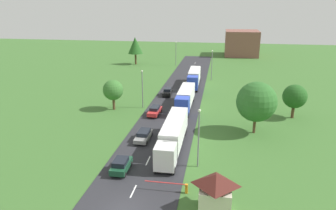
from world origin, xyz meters
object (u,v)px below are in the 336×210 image
object	(u,v)px
guard_booth	(215,192)
tree_oak	(113,90)
car_second	(144,135)
truck_lead	(173,134)
truck_third	(194,77)
car_third	(155,111)
barrier_gate	(179,187)
lamppost_lead	(199,135)
distant_building	(241,43)
car_lead	(121,165)
tree_birch	(257,102)
tree_elm	(135,46)
car_fourth	(168,92)
person_lead	(213,196)
tree_maple	(295,96)
truck_second	(185,97)
lamppost_third	(212,64)
lamppost_fourth	(176,52)
lamppost_second	(142,87)

from	to	relation	value
guard_booth	tree_oak	xyz separation A→B (m)	(-19.62, 27.60, 1.74)
car_second	truck_lead	bearing A→B (deg)	-23.92
truck_third	car_third	world-z (taller)	truck_third
truck_third	barrier_gate	distance (m)	45.59
car_second	lamppost_lead	bearing A→B (deg)	-37.25
truck_third	distant_building	xyz separation A→B (m)	(13.75, 50.68, 2.51)
truck_lead	car_lead	world-z (taller)	truck_lead
tree_birch	tree_elm	bearing A→B (deg)	122.18
car_fourth	person_lead	world-z (taller)	car_fourth
car_second	lamppost_lead	size ratio (longest dim) A/B	0.62
tree_maple	distant_building	bearing A→B (deg)	94.30
car_second	tree_birch	xyz separation A→B (m)	(16.20, 5.69, 4.21)
barrier_gate	truck_lead	bearing A→B (deg)	102.18
truck_second	car_third	bearing A→B (deg)	-134.64
truck_third	lamppost_third	size ratio (longest dim) A/B	1.62
barrier_gate	tree_maple	world-z (taller)	tree_maple
car_second	guard_booth	bearing A→B (deg)	-54.15
guard_booth	barrier_gate	bearing A→B (deg)	146.71
lamppost_fourth	tree_elm	world-z (taller)	tree_elm
lamppost_lead	tree_oak	xyz separation A→B (m)	(-17.34, 19.20, -0.41)
lamppost_fourth	car_second	bearing A→B (deg)	-86.36
tree_elm	barrier_gate	bearing A→B (deg)	-71.29
truck_lead	car_third	world-z (taller)	truck_lead
lamppost_fourth	guard_booth	bearing A→B (deg)	-78.89
person_lead	tree_birch	size ratio (longest dim) A/B	0.20
truck_lead	car_third	bearing A→B (deg)	112.13
distant_building	tree_birch	bearing A→B (deg)	-91.44
truck_lead	car_second	xyz separation A→B (m)	(-4.67, 2.07, -1.38)
truck_lead	tree_birch	bearing A→B (deg)	33.98
tree_birch	distant_building	distance (m)	78.23
truck_lead	lamppost_fourth	xyz separation A→B (m)	(-8.41, 60.74, 2.14)
person_lead	lamppost_lead	distance (m)	8.25
tree_birch	tree_maple	world-z (taller)	tree_birch
truck_third	car_fourth	distance (m)	10.76
car_second	guard_booth	world-z (taller)	guard_booth
car_third	barrier_gate	bearing A→B (deg)	-72.10
truck_lead	tree_maple	size ratio (longest dim) A/B	2.42
truck_third	barrier_gate	size ratio (longest dim) A/B	2.74
truck_lead	barrier_gate	size ratio (longest dim) A/B	3.12
car_second	barrier_gate	bearing A→B (deg)	-60.76
car_fourth	lamppost_lead	world-z (taller)	lamppost_lead
lamppost_fourth	tree_elm	distance (m)	13.56
truck_second	truck_third	distance (m)	17.24
person_lead	car_second	bearing A→B (deg)	127.45
lamppost_third	tree_elm	world-z (taller)	tree_elm
car_second	distant_building	xyz separation A→B (m)	(18.16, 83.90, 3.90)
tree_birch	tree_maple	xyz separation A→B (m)	(7.25, 7.96, -1.12)
barrier_gate	lamppost_second	distance (m)	29.38
guard_booth	lamppost_second	size ratio (longest dim) A/B	0.54
car_lead	lamppost_third	size ratio (longest dim) A/B	0.50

